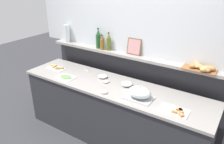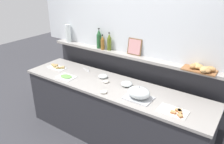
% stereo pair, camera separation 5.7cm
% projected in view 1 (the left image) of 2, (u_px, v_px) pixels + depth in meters
% --- Properties ---
extents(ground_plane, '(12.00, 12.00, 0.00)m').
position_uv_depth(ground_plane, '(131.00, 117.00, 3.85)').
color(ground_plane, '#38383D').
extents(buffet_counter, '(2.75, 0.69, 0.89)m').
position_uv_depth(buffet_counter, '(112.00, 112.00, 3.22)').
color(buffet_counter, '#2D2D33').
rests_on(buffet_counter, ground_plane).
extents(back_ledge_unit, '(2.86, 0.22, 1.20)m').
position_uv_depth(back_ledge_unit, '(130.00, 87.00, 3.54)').
color(back_ledge_unit, '#2D2D33').
rests_on(back_ledge_unit, ground_plane).
extents(upper_wall_panel, '(3.46, 0.08, 1.40)m').
position_uv_depth(upper_wall_panel, '(134.00, 4.00, 3.05)').
color(upper_wall_panel, silver).
rests_on(upper_wall_panel, back_ledge_unit).
extents(sandwich_platter_rear, '(0.31, 0.16, 0.04)m').
position_uv_depth(sandwich_platter_rear, '(56.00, 68.00, 3.57)').
color(sandwich_platter_rear, silver).
rests_on(sandwich_platter_rear, buffet_counter).
extents(sandwich_platter_side, '(0.32, 0.19, 0.04)m').
position_uv_depth(sandwich_platter_side, '(176.00, 111.00, 2.44)').
color(sandwich_platter_side, white).
rests_on(sandwich_platter_side, buffet_counter).
extents(cold_cuts_platter, '(0.26, 0.19, 0.02)m').
position_uv_depth(cold_cuts_platter, '(66.00, 77.00, 3.24)').
color(cold_cuts_platter, white).
rests_on(cold_cuts_platter, buffet_counter).
extents(serving_cloche, '(0.34, 0.24, 0.17)m').
position_uv_depth(serving_cloche, '(139.00, 93.00, 2.68)').
color(serving_cloche, '#B7BABF').
rests_on(serving_cloche, buffet_counter).
extents(glass_bowl_large, '(0.16, 0.16, 0.06)m').
position_uv_depth(glass_bowl_large, '(127.00, 84.00, 3.00)').
color(glass_bowl_large, silver).
rests_on(glass_bowl_large, buffet_counter).
extents(glass_bowl_medium, '(0.13, 0.13, 0.05)m').
position_uv_depth(glass_bowl_medium, '(103.00, 76.00, 3.24)').
color(glass_bowl_medium, silver).
rests_on(glass_bowl_medium, buffet_counter).
extents(condiment_bowl_teal, '(0.09, 0.09, 0.03)m').
position_uv_depth(condiment_bowl_teal, '(104.00, 92.00, 2.82)').
color(condiment_bowl_teal, silver).
rests_on(condiment_bowl_teal, buffet_counter).
extents(condiment_bowl_dark, '(0.09, 0.09, 0.03)m').
position_uv_depth(condiment_bowl_dark, '(106.00, 81.00, 3.10)').
color(condiment_bowl_dark, silver).
rests_on(condiment_bowl_dark, buffet_counter).
extents(serving_tongs, '(0.18, 0.14, 0.01)m').
position_uv_depth(serving_tongs, '(87.00, 70.00, 3.50)').
color(serving_tongs, '#B7BABF').
rests_on(serving_tongs, buffet_counter).
extents(olive_oil_bottle, '(0.06, 0.06, 0.28)m').
position_uv_depth(olive_oil_bottle, '(109.00, 42.00, 3.40)').
color(olive_oil_bottle, '#56661E').
rests_on(olive_oil_bottle, back_ledge_unit).
extents(wine_bottle_green, '(0.08, 0.08, 0.32)m').
position_uv_depth(wine_bottle_green, '(98.00, 39.00, 3.48)').
color(wine_bottle_green, '#23562D').
rests_on(wine_bottle_green, back_ledge_unit).
extents(vinegar_bottle_amber, '(0.06, 0.06, 0.24)m').
position_uv_depth(vinegar_bottle_amber, '(102.00, 43.00, 3.43)').
color(vinegar_bottle_amber, '#8E5B23').
rests_on(vinegar_bottle_amber, back_ledge_unit).
extents(bread_basket, '(0.40, 0.29, 0.08)m').
position_uv_depth(bread_basket, '(201.00, 67.00, 2.70)').
color(bread_basket, brown).
rests_on(bread_basket, back_ledge_unit).
extents(framed_picture, '(0.22, 0.05, 0.24)m').
position_uv_depth(framed_picture, '(134.00, 47.00, 3.21)').
color(framed_picture, brown).
rests_on(framed_picture, back_ledge_unit).
extents(water_carafe, '(0.09, 0.09, 0.30)m').
position_uv_depth(water_carafe, '(67.00, 33.00, 3.81)').
color(water_carafe, silver).
rests_on(water_carafe, back_ledge_unit).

